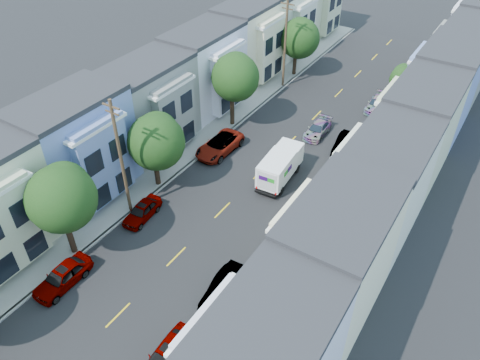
% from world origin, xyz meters
% --- Properties ---
extents(ground, '(160.00, 160.00, 0.00)m').
position_xyz_m(ground, '(0.00, 0.00, 0.00)').
color(ground, black).
rests_on(ground, ground).
extents(road_slab, '(12.00, 70.00, 0.02)m').
position_xyz_m(road_slab, '(0.00, 15.00, 0.01)').
color(road_slab, black).
rests_on(road_slab, ground).
extents(curb_left, '(0.30, 70.00, 0.15)m').
position_xyz_m(curb_left, '(-6.05, 15.00, 0.07)').
color(curb_left, gray).
rests_on(curb_left, ground).
extents(curb_right, '(0.30, 70.00, 0.15)m').
position_xyz_m(curb_right, '(6.05, 15.00, 0.07)').
color(curb_right, gray).
rests_on(curb_right, ground).
extents(sidewalk_left, '(2.60, 70.00, 0.15)m').
position_xyz_m(sidewalk_left, '(-7.35, 15.00, 0.07)').
color(sidewalk_left, gray).
rests_on(sidewalk_left, ground).
extents(sidewalk_right, '(2.60, 70.00, 0.15)m').
position_xyz_m(sidewalk_right, '(7.35, 15.00, 0.07)').
color(sidewalk_right, gray).
rests_on(sidewalk_right, ground).
extents(centerline, '(0.12, 70.00, 0.01)m').
position_xyz_m(centerline, '(0.00, 15.00, 0.00)').
color(centerline, gold).
rests_on(centerline, ground).
extents(townhouse_row_left, '(5.00, 70.00, 8.50)m').
position_xyz_m(townhouse_row_left, '(-11.15, 15.00, 0.00)').
color(townhouse_row_left, silver).
rests_on(townhouse_row_left, ground).
extents(townhouse_row_right, '(5.00, 70.00, 8.50)m').
position_xyz_m(townhouse_row_right, '(11.15, 15.00, 0.00)').
color(townhouse_row_right, silver).
rests_on(townhouse_row_right, ground).
extents(tree_b, '(4.70, 4.70, 7.70)m').
position_xyz_m(tree_b, '(-6.30, -3.65, 5.32)').
color(tree_b, black).
rests_on(tree_b, ground).
extents(tree_c, '(4.70, 4.70, 6.92)m').
position_xyz_m(tree_c, '(-6.30, 5.81, 4.55)').
color(tree_c, black).
rests_on(tree_c, ground).
extents(tree_d, '(4.70, 4.70, 7.78)m').
position_xyz_m(tree_d, '(-6.30, 17.59, 5.41)').
color(tree_d, black).
rests_on(tree_d, ground).
extents(tree_e, '(4.70, 4.70, 7.07)m').
position_xyz_m(tree_e, '(-6.30, 31.48, 4.71)').
color(tree_e, black).
rests_on(tree_e, ground).
extents(tree_far_r, '(3.01, 3.01, 5.30)m').
position_xyz_m(tree_far_r, '(6.89, 29.32, 3.75)').
color(tree_far_r, black).
rests_on(tree_far_r, ground).
extents(utility_pole_near, '(1.60, 0.26, 10.00)m').
position_xyz_m(utility_pole_near, '(-6.30, 2.00, 5.15)').
color(utility_pole_near, '#42301E').
rests_on(utility_pole_near, ground).
extents(utility_pole_far, '(1.60, 0.26, 10.00)m').
position_xyz_m(utility_pole_far, '(-6.30, 28.00, 5.15)').
color(utility_pole_far, '#42301E').
rests_on(utility_pole_far, ground).
extents(fedex_truck, '(2.15, 5.59, 2.68)m').
position_xyz_m(fedex_truck, '(1.95, 12.09, 1.50)').
color(fedex_truck, white).
rests_on(fedex_truck, ground).
extents(lead_sedan, '(1.83, 4.14, 1.23)m').
position_xyz_m(lead_sedan, '(1.65, 20.58, 0.61)').
color(lead_sedan, black).
rests_on(lead_sedan, ground).
extents(parked_left_b, '(1.84, 4.62, 1.49)m').
position_xyz_m(parked_left_b, '(-4.90, -6.08, 0.74)').
color(parked_left_b, black).
rests_on(parked_left_b, ground).
extents(parked_left_c, '(1.90, 4.14, 1.30)m').
position_xyz_m(parked_left_c, '(-4.90, 1.90, 0.65)').
color(parked_left_c, gray).
rests_on(parked_left_c, ground).
extents(parked_left_d, '(2.65, 5.49, 1.51)m').
position_xyz_m(parked_left_d, '(-4.90, 12.78, 0.75)').
color(parked_left_d, '#5B141A').
rests_on(parked_left_d, ground).
extents(parked_right_a, '(2.01, 4.78, 1.53)m').
position_xyz_m(parked_right_a, '(4.90, -6.90, 0.76)').
color(parked_right_a, '#333435').
rests_on(parked_right_a, ground).
extents(parked_right_b, '(1.78, 4.42, 1.44)m').
position_xyz_m(parked_right_b, '(4.90, -0.96, 0.72)').
color(parked_right_b, '#BCBBC2').
rests_on(parked_right_b, ground).
extents(parked_right_c, '(1.82, 4.16, 1.34)m').
position_xyz_m(parked_right_c, '(4.90, 19.53, 0.67)').
color(parked_right_c, black).
rests_on(parked_right_c, ground).
extents(parked_right_d, '(1.96, 4.34, 1.28)m').
position_xyz_m(parked_right_d, '(4.90, 28.75, 0.64)').
color(parked_right_d, black).
rests_on(parked_right_d, ground).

